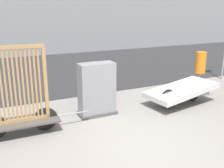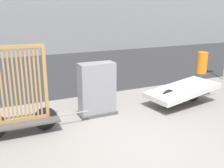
{
  "view_description": "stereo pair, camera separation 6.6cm",
  "coord_description": "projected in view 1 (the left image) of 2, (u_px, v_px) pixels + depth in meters",
  "views": [
    {
      "loc": [
        -2.54,
        -3.74,
        2.53
      ],
      "look_at": [
        0.0,
        1.57,
        0.84
      ],
      "focal_mm": 42.0,
      "sensor_mm": 36.0,
      "label": 1
    },
    {
      "loc": [
        -2.48,
        -3.77,
        2.53
      ],
      "look_at": [
        0.0,
        1.57,
        0.84
      ],
      "focal_mm": 42.0,
      "sensor_mm": 36.0,
      "label": 2
    }
  ],
  "objects": [
    {
      "name": "ground_plane",
      "position": [
        147.0,
        147.0,
        4.99
      ],
      "size": [
        60.0,
        60.0,
        0.0
      ],
      "primitive_type": "plane",
      "color": "gray"
    },
    {
      "name": "road_strip",
      "position": [
        55.0,
        70.0,
        11.34
      ],
      "size": [
        56.0,
        7.89,
        0.01
      ],
      "color": "#2D2D30",
      "rests_on": "ground_plane"
    },
    {
      "name": "bike_cart_with_bedframe",
      "position": [
        19.0,
        104.0,
        5.3
      ],
      "size": [
        2.27,
        0.64,
        1.86
      ],
      "rotation": [
        0.0,
        0.0,
        -0.02
      ],
      "color": "#4C4742",
      "rests_on": "ground_plane"
    },
    {
      "name": "bike_cart_with_mattress",
      "position": [
        181.0,
        91.0,
        7.12
      ],
      "size": [
        2.52,
        1.2,
        0.57
      ],
      "rotation": [
        0.0,
        0.0,
        0.13
      ],
      "color": "#4C4742",
      "rests_on": "ground_plane"
    },
    {
      "name": "utility_cabinet",
      "position": [
        97.0,
        91.0,
        6.36
      ],
      "size": [
        0.93,
        0.46,
        1.3
      ],
      "color": "#4C4C4C",
      "rests_on": "ground_plane"
    },
    {
      "name": "trash_bin",
      "position": [
        201.0,
        63.0,
        9.13
      ],
      "size": [
        0.35,
        0.35,
        1.1
      ],
      "color": "gray",
      "rests_on": "ground_plane"
    }
  ]
}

